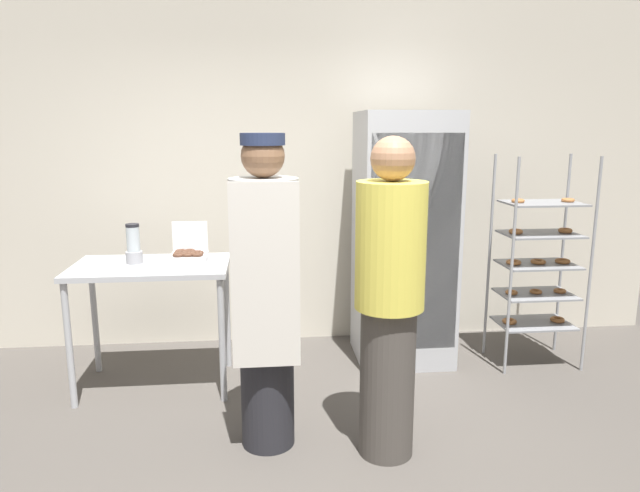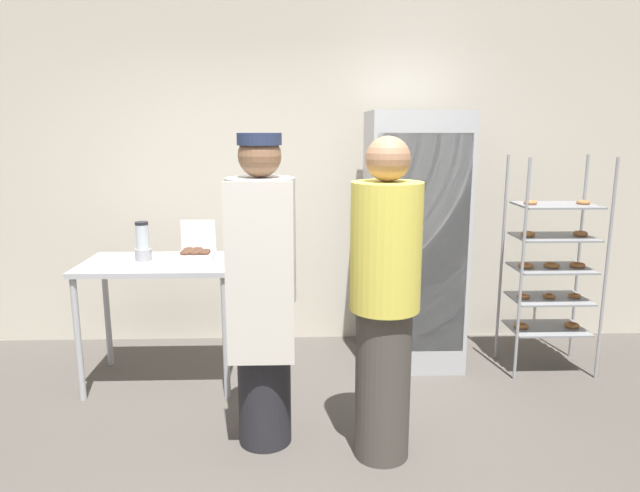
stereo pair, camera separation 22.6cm
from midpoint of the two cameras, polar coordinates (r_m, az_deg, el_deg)
ground_plane at (r=3.15m, az=0.89°, el=-23.21°), size 14.00×14.00×0.00m
back_wall at (r=4.82m, az=-0.34°, el=7.15°), size 6.40×0.12×2.84m
refrigerator at (r=4.42m, az=10.78°, el=0.55°), size 0.72×0.69×1.93m
baking_rack at (r=4.61m, az=23.45°, el=-2.03°), size 0.63×0.43×1.61m
prep_counter at (r=4.14m, az=-14.24°, el=-3.03°), size 1.06×0.66×0.89m
donut_box at (r=4.11m, az=-10.75°, el=-0.67°), size 0.25×0.22×0.27m
blender_pitcher at (r=4.15m, az=-15.83°, el=0.25°), size 0.11×0.11×0.27m
person_baker at (r=3.18m, az=-3.76°, el=-4.34°), size 0.38×0.39×1.78m
person_customer at (r=3.08m, az=8.59°, el=-5.45°), size 0.37×0.37×1.77m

